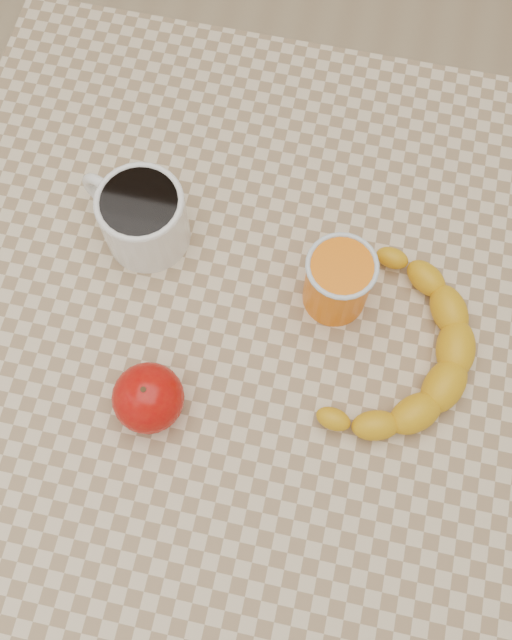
% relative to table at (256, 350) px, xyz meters
% --- Properties ---
extents(ground, '(3.00, 3.00, 0.00)m').
position_rel_table_xyz_m(ground, '(0.00, 0.00, -0.66)').
color(ground, tan).
rests_on(ground, ground).
extents(table, '(0.80, 0.80, 0.75)m').
position_rel_table_xyz_m(table, '(0.00, 0.00, 0.00)').
color(table, beige).
rests_on(table, ground).
extents(coffee_mug, '(0.15, 0.13, 0.08)m').
position_rel_table_xyz_m(coffee_mug, '(-0.15, 0.08, 0.13)').
color(coffee_mug, white).
rests_on(coffee_mug, table).
extents(orange_juice_glass, '(0.08, 0.08, 0.09)m').
position_rel_table_xyz_m(orange_juice_glass, '(0.08, 0.05, 0.13)').
color(orange_juice_glass, orange).
rests_on(orange_juice_glass, table).
extents(apple, '(0.09, 0.09, 0.07)m').
position_rel_table_xyz_m(apple, '(-0.09, -0.11, 0.12)').
color(apple, '#A40505').
rests_on(apple, table).
extents(banana, '(0.35, 0.38, 0.04)m').
position_rel_table_xyz_m(banana, '(0.16, -0.00, 0.11)').
color(banana, gold).
rests_on(banana, table).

